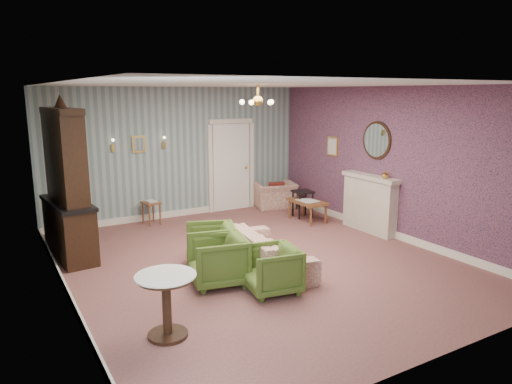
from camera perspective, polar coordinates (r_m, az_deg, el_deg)
floor at (r=8.03m, az=0.21°, el=-8.36°), size 7.00×7.00×0.00m
ceiling at (r=7.54m, az=0.23°, el=12.79°), size 7.00×7.00×0.00m
wall_back at (r=10.78m, az=-9.30°, el=4.65°), size 6.00×0.00×6.00m
wall_front at (r=5.04m, az=20.94°, el=-4.25°), size 6.00×0.00×6.00m
wall_left at (r=6.68m, az=-22.54°, el=-0.54°), size 0.00×7.00×7.00m
wall_right at (r=9.52m, az=16.00°, el=3.39°), size 0.00×7.00×7.00m
wall_right_floral at (r=9.51m, az=15.94°, el=3.39°), size 0.00×7.00×7.00m
door at (r=11.32m, az=-3.02°, el=3.24°), size 1.12×0.12×2.16m
olive_chair_a at (r=6.77m, az=1.89°, el=-9.02°), size 0.78×0.81×0.73m
olive_chair_b at (r=7.04m, az=-4.63°, el=-7.88°), size 0.89×0.92×0.81m
olive_chair_c at (r=7.71m, az=-5.48°, el=-6.24°), size 0.93×0.96×0.78m
sofa_chintz at (r=7.65m, az=1.53°, el=-6.31°), size 0.85×2.07×0.79m
wingback_chair at (r=11.58m, az=2.26°, el=0.12°), size 1.09×0.85×0.84m
dresser at (r=8.54m, az=-21.93°, el=1.35°), size 0.70×1.66×2.69m
fireplace at (r=9.85m, az=13.48°, el=-1.35°), size 0.30×1.40×1.16m
mantel_vase at (r=9.44m, az=15.25°, el=2.03°), size 0.15×0.15×0.15m
oval_mirror at (r=9.72m, az=14.27°, el=6.03°), size 0.04×0.76×0.84m
framed_print at (r=10.75m, az=9.19°, el=5.44°), size 0.04×0.34×0.42m
coffee_table at (r=10.48m, az=6.18°, el=-2.25°), size 0.53×0.92×0.46m
side_table_black at (r=10.77m, az=5.62°, el=-1.45°), size 0.46×0.46×0.61m
pedestal_table at (r=5.69m, az=-10.67°, el=-13.28°), size 0.80×0.80×0.77m
nesting_table at (r=10.42m, az=-12.46°, el=-2.36°), size 0.37×0.45×0.53m
gilt_mirror_back at (r=10.43m, az=-13.90°, el=5.60°), size 0.28×0.06×0.36m
sconce_left at (r=10.27m, az=-16.82°, el=5.35°), size 0.16×0.12×0.30m
sconce_right at (r=10.58m, az=-11.01°, el=5.81°), size 0.16×0.12×0.30m
chandelier at (r=7.54m, az=0.23°, el=10.74°), size 0.56×0.56×0.36m
burgundy_cushion at (r=11.41m, az=2.46°, el=0.26°), size 0.41×0.28×0.39m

